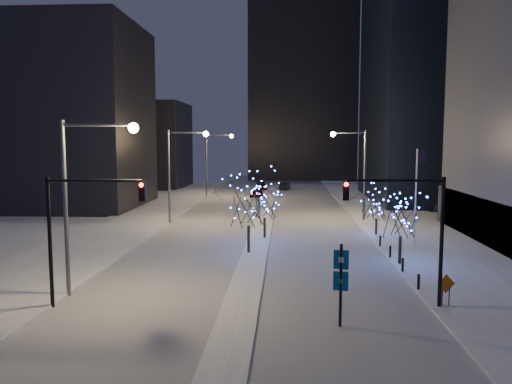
# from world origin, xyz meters

# --- Properties ---
(ground) EXTENTS (160.00, 160.00, 0.00)m
(ground) POSITION_xyz_m (0.00, 0.00, 0.00)
(ground) COLOR white
(ground) RESTS_ON ground
(road) EXTENTS (20.00, 130.00, 0.02)m
(road) POSITION_xyz_m (0.00, 35.00, 0.01)
(road) COLOR #A9AEB8
(road) RESTS_ON ground
(median) EXTENTS (2.00, 80.00, 0.15)m
(median) POSITION_xyz_m (0.00, 30.00, 0.07)
(median) COLOR white
(median) RESTS_ON ground
(east_sidewalk) EXTENTS (10.00, 90.00, 0.15)m
(east_sidewalk) POSITION_xyz_m (15.00, 20.00, 0.07)
(east_sidewalk) COLOR white
(east_sidewalk) RESTS_ON ground
(west_sidewalk) EXTENTS (8.00, 90.00, 0.15)m
(west_sidewalk) POSITION_xyz_m (-14.00, 20.00, 0.07)
(west_sidewalk) COLOR white
(west_sidewalk) RESTS_ON ground
(filler_west_near) EXTENTS (22.00, 18.00, 24.00)m
(filler_west_near) POSITION_xyz_m (-28.00, 40.00, 12.00)
(filler_west_near) COLOR black
(filler_west_near) RESTS_ON ground
(filler_west_far) EXTENTS (18.00, 16.00, 16.00)m
(filler_west_far) POSITION_xyz_m (-26.00, 70.00, 8.00)
(filler_west_far) COLOR black
(filler_west_far) RESTS_ON ground
(horizon_block) EXTENTS (24.00, 14.00, 42.00)m
(horizon_block) POSITION_xyz_m (6.00, 92.00, 21.00)
(horizon_block) COLOR black
(horizon_block) RESTS_ON ground
(street_lamp_w_near) EXTENTS (4.40, 0.56, 10.00)m
(street_lamp_w_near) POSITION_xyz_m (-8.94, 2.00, 6.50)
(street_lamp_w_near) COLOR #595E66
(street_lamp_w_near) RESTS_ON ground
(street_lamp_w_mid) EXTENTS (4.40, 0.56, 10.00)m
(street_lamp_w_mid) POSITION_xyz_m (-8.94, 27.00, 6.50)
(street_lamp_w_mid) COLOR #595E66
(street_lamp_w_mid) RESTS_ON ground
(street_lamp_w_far) EXTENTS (4.40, 0.56, 10.00)m
(street_lamp_w_far) POSITION_xyz_m (-8.94, 52.00, 6.50)
(street_lamp_w_far) COLOR #595E66
(street_lamp_w_far) RESTS_ON ground
(street_lamp_east) EXTENTS (3.90, 0.56, 10.00)m
(street_lamp_east) POSITION_xyz_m (10.08, 30.00, 6.45)
(street_lamp_east) COLOR #595E66
(street_lamp_east) RESTS_ON ground
(traffic_signal_west) EXTENTS (5.26, 0.43, 7.00)m
(traffic_signal_west) POSITION_xyz_m (-8.44, -0.00, 4.76)
(traffic_signal_west) COLOR black
(traffic_signal_west) RESTS_ON ground
(traffic_signal_east) EXTENTS (5.26, 0.43, 7.00)m
(traffic_signal_east) POSITION_xyz_m (8.94, 1.00, 4.76)
(traffic_signal_east) COLOR black
(traffic_signal_east) RESTS_ON ground
(flagpoles) EXTENTS (1.35, 2.60, 8.00)m
(flagpoles) POSITION_xyz_m (13.37, 17.25, 4.80)
(flagpoles) COLOR silver
(flagpoles) RESTS_ON east_sidewalk
(bollards) EXTENTS (0.16, 12.16, 0.90)m
(bollards) POSITION_xyz_m (10.20, 10.00, 0.60)
(bollards) COLOR black
(bollards) RESTS_ON east_sidewalk
(car_near) EXTENTS (2.06, 4.36, 1.44)m
(car_near) POSITION_xyz_m (-2.23, 53.01, 0.72)
(car_near) COLOR black
(car_near) RESTS_ON ground
(car_mid) EXTENTS (2.06, 4.44, 1.41)m
(car_mid) POSITION_xyz_m (2.24, 65.05, 0.70)
(car_mid) COLOR black
(car_mid) RESTS_ON ground
(car_far) EXTENTS (2.52, 4.96, 1.38)m
(car_far) POSITION_xyz_m (-2.09, 65.14, 0.69)
(car_far) COLOR black
(car_far) RESTS_ON ground
(holiday_tree_median_near) EXTENTS (5.98, 5.98, 6.47)m
(holiday_tree_median_near) POSITION_xyz_m (-0.50, 13.09, 4.25)
(holiday_tree_median_near) COLOR black
(holiday_tree_median_near) RESTS_ON median
(holiday_tree_median_far) EXTENTS (4.37, 4.37, 5.04)m
(holiday_tree_median_far) POSITION_xyz_m (0.50, 19.17, 3.41)
(holiday_tree_median_far) COLOR black
(holiday_tree_median_far) RESTS_ON median
(holiday_tree_plaza_near) EXTENTS (4.59, 4.59, 5.02)m
(holiday_tree_plaza_near) POSITION_xyz_m (10.50, 10.20, 3.49)
(holiday_tree_plaza_near) COLOR black
(holiday_tree_plaza_near) RESTS_ON east_sidewalk
(holiday_tree_plaza_far) EXTENTS (4.46, 4.46, 4.74)m
(holiday_tree_plaza_far) POSITION_xyz_m (10.82, 21.33, 3.10)
(holiday_tree_plaza_far) COLOR black
(holiday_tree_plaza_far) RESTS_ON east_sidewalk
(wayfinding_sign) EXTENTS (0.71, 0.25, 4.02)m
(wayfinding_sign) POSITION_xyz_m (5.00, -1.86, 2.47)
(wayfinding_sign) COLOR black
(wayfinding_sign) RESTS_ON ground
(construction_sign) EXTENTS (1.00, 0.28, 1.68)m
(construction_sign) POSITION_xyz_m (10.87, 1.15, 1.16)
(construction_sign) COLOR black
(construction_sign) RESTS_ON east_sidewalk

